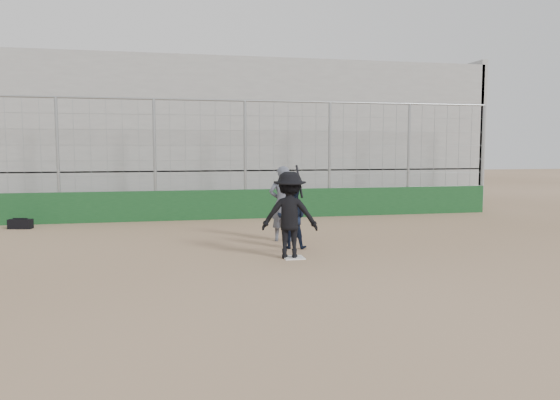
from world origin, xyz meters
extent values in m
plane|color=brown|center=(0.00, 0.00, 0.00)|extent=(90.00, 90.00, 0.00)
cube|color=white|center=(0.00, 0.00, 0.01)|extent=(0.44, 0.44, 0.02)
cube|color=#133C1A|center=(0.00, 7.00, 0.50)|extent=(18.00, 0.25, 1.00)
cylinder|color=gray|center=(0.00, 7.00, 2.00)|extent=(0.10, 0.10, 4.00)
cylinder|color=gray|center=(9.00, 7.00, 2.00)|extent=(0.10, 0.10, 4.00)
cylinder|color=gray|center=(0.00, 7.00, 4.00)|extent=(18.00, 0.07, 0.07)
cube|color=gray|center=(0.00, 11.95, 0.80)|extent=(20.00, 6.70, 1.60)
cube|color=gray|center=(0.00, 11.95, 3.70)|extent=(20.00, 6.70, 4.20)
cube|color=gray|center=(10.00, 11.95, 2.90)|extent=(0.25, 6.70, 6.10)
cylinder|color=gray|center=(0.00, 15.10, 6.80)|extent=(20.00, 0.06, 0.06)
imported|color=black|center=(-0.07, 0.06, 0.95)|extent=(1.37, 1.01, 1.89)
cylinder|color=black|center=(0.18, 0.21, 1.67)|extent=(0.07, 0.57, 0.71)
imported|color=black|center=(0.24, 1.14, 0.48)|extent=(0.87, 0.77, 0.97)
sphere|color=maroon|center=(0.24, 1.14, 0.88)|extent=(0.28, 0.28, 0.28)
imported|color=#4F5564|center=(0.25, 2.22, 0.88)|extent=(0.82, 0.65, 1.75)
cube|color=black|center=(-6.95, 6.01, 0.14)|extent=(0.72, 0.44, 0.29)
cylinder|color=black|center=(-6.95, 6.01, 0.31)|extent=(0.43, 0.14, 0.04)
camera|label=1|loc=(-2.78, -11.43, 2.39)|focal=35.00mm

